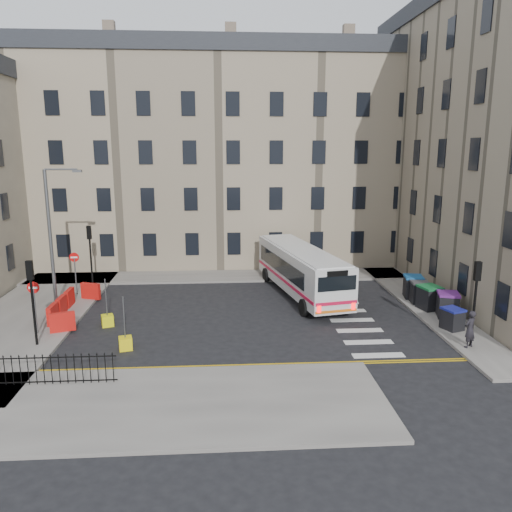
{
  "coord_description": "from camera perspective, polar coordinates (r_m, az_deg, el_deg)",
  "views": [
    {
      "loc": [
        -3.02,
        -26.99,
        9.36
      ],
      "look_at": [
        -1.11,
        2.06,
        3.0
      ],
      "focal_mm": 35.0,
      "sensor_mm": 36.0,
      "label": 1
    }
  ],
  "objects": [
    {
      "name": "bus",
      "position": [
        32.03,
        5.17,
        -1.5
      ],
      "size": [
        4.66,
        11.32,
        3.0
      ],
      "rotation": [
        0.0,
        0.0,
        0.2
      ],
      "color": "silver",
      "rests_on": "ground"
    },
    {
      "name": "pedestrian",
      "position": [
        25.57,
        23.25,
        -7.69
      ],
      "size": [
        0.78,
        0.7,
        1.79
      ],
      "primitive_type": "imported",
      "rotation": [
        0.0,
        0.0,
        3.68
      ],
      "color": "black",
      "rests_on": "pavement_east"
    },
    {
      "name": "wheelie_bin_e",
      "position": [
        32.69,
        17.51,
        -3.35
      ],
      "size": [
        1.3,
        1.44,
        1.39
      ],
      "rotation": [
        0.0,
        0.0,
        -0.18
      ],
      "color": "black",
      "rests_on": "pavement_east"
    },
    {
      "name": "ground",
      "position": [
        28.72,
        2.5,
        -6.71
      ],
      "size": [
        120.0,
        120.0,
        0.0
      ],
      "primitive_type": "plane",
      "color": "black",
      "rests_on": "ground"
    },
    {
      "name": "iron_railings",
      "position": [
        22.24,
        -25.7,
        -11.74
      ],
      "size": [
        7.8,
        0.04,
        1.2
      ],
      "color": "black",
      "rests_on": "pavement_sw"
    },
    {
      "name": "bollard_yellow",
      "position": [
        24.68,
        -14.68,
        -9.63
      ],
      "size": [
        0.73,
        0.73,
        0.6
      ],
      "primitive_type": "cube",
      "rotation": [
        0.0,
        0.0,
        0.25
      ],
      "color": "yellow",
      "rests_on": "ground"
    },
    {
      "name": "streetlamp",
      "position": [
        31.07,
        -22.46,
        2.08
      ],
      "size": [
        0.5,
        0.22,
        8.14
      ],
      "color": "#595B5E",
      "rests_on": "pavement_west"
    },
    {
      "name": "roadworks_barriers",
      "position": [
        30.15,
        -20.68,
        -5.29
      ],
      "size": [
        1.66,
        6.26,
        1.0
      ],
      "color": "red",
      "rests_on": "pavement_west"
    },
    {
      "name": "wheelie_bin_d",
      "position": [
        31.77,
        18.16,
        -3.9
      ],
      "size": [
        1.17,
        1.31,
        1.32
      ],
      "rotation": [
        0.0,
        0.0,
        -0.11
      ],
      "color": "black",
      "rests_on": "pavement_east"
    },
    {
      "name": "no_entry_south",
      "position": [
        27.25,
        -24.03,
        -4.28
      ],
      "size": [
        0.6,
        0.08,
        3.0
      ],
      "color": "#595B5E",
      "rests_on": "pavement_west"
    },
    {
      "name": "pavement_east",
      "position": [
        34.51,
        16.82,
        -3.83
      ],
      "size": [
        2.4,
        26.0,
        0.15
      ],
      "primitive_type": "cube",
      "color": "slate",
      "rests_on": "ground"
    },
    {
      "name": "wheelie_bin_c",
      "position": [
        30.71,
        19.2,
        -4.49
      ],
      "size": [
        1.33,
        1.46,
        1.37
      ],
      "rotation": [
        0.0,
        0.0,
        0.23
      ],
      "color": "black",
      "rests_on": "pavement_east"
    },
    {
      "name": "pavement_sw",
      "position": [
        19.76,
        -15.54,
        -16.18
      ],
      "size": [
        20.0,
        6.0,
        0.15
      ],
      "primitive_type": "cube",
      "color": "slate",
      "rests_on": "ground"
    },
    {
      "name": "traffic_light_east",
      "position": [
        25.27,
        23.82,
        -3.63
      ],
      "size": [
        0.28,
        0.22,
        4.1
      ],
      "color": "black",
      "rests_on": "pavement_east"
    },
    {
      "name": "traffic_light_sw",
      "position": [
        25.52,
        -24.27,
        -3.53
      ],
      "size": [
        0.28,
        0.22,
        4.1
      ],
      "color": "black",
      "rests_on": "pavement_west"
    },
    {
      "name": "wheelie_bin_a",
      "position": [
        27.81,
        21.54,
        -6.68
      ],
      "size": [
        1.17,
        1.25,
        1.12
      ],
      "rotation": [
        0.0,
        0.0,
        0.34
      ],
      "color": "black",
      "rests_on": "pavement_east"
    },
    {
      "name": "no_entry_north",
      "position": [
        33.68,
        -20.01,
        -0.92
      ],
      "size": [
        0.6,
        0.08,
        3.0
      ],
      "color": "#595B5E",
      "rests_on": "pavement_west"
    },
    {
      "name": "bollard_chevron",
      "position": [
        28.01,
        -16.61,
        -7.08
      ],
      "size": [
        0.76,
        0.76,
        0.6
      ],
      "primitive_type": "cube",
      "rotation": [
        0.0,
        0.0,
        0.32
      ],
      "color": "yellow",
      "rests_on": "ground"
    },
    {
      "name": "pavement_west",
      "position": [
        31.47,
        -24.12,
        -5.95
      ],
      "size": [
        6.0,
        22.0,
        0.15
      ],
      "primitive_type": "cube",
      "color": "slate",
      "rests_on": "ground"
    },
    {
      "name": "pavement_north",
      "position": [
        36.9,
        -8.27,
        -2.38
      ],
      "size": [
        36.0,
        3.2,
        0.15
      ],
      "primitive_type": "cube",
      "color": "slate",
      "rests_on": "ground"
    },
    {
      "name": "traffic_light_nw",
      "position": [
        35.27,
        -18.44,
        1.08
      ],
      "size": [
        0.28,
        0.22,
        4.1
      ],
      "color": "black",
      "rests_on": "pavement_west"
    },
    {
      "name": "terrace_north",
      "position": [
        42.68,
        -9.28,
        11.18
      ],
      "size": [
        38.3,
        10.8,
        17.2
      ],
      "color": "gray",
      "rests_on": "ground"
    },
    {
      "name": "wheelie_bin_b",
      "position": [
        29.61,
        21.05,
        -5.22
      ],
      "size": [
        1.4,
        1.51,
        1.39
      ],
      "rotation": [
        0.0,
        0.0,
        -0.28
      ],
      "color": "black",
      "rests_on": "pavement_east"
    }
  ]
}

